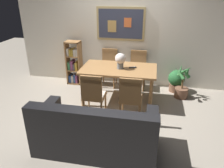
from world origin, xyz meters
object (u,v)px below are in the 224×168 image
(bookshelf, at_px, (74,64))
(dining_chair_far_left, at_px, (109,64))
(dining_chair_near_right, at_px, (131,96))
(dining_chair_near_left, at_px, (93,93))
(potted_palm, at_px, (182,87))
(leather_couch, at_px, (96,133))
(tv_remote, at_px, (133,67))
(potted_ivy, at_px, (176,80))
(flower_vase, at_px, (120,60))
(dining_table, at_px, (119,72))
(dining_chair_far_right, at_px, (138,66))

(bookshelf, bearing_deg, dining_chair_far_left, 5.20)
(dining_chair_near_right, relative_size, dining_chair_far_left, 1.00)
(dining_chair_near_left, xyz_separation_m, potted_palm, (1.70, 1.23, -0.27))
(dining_chair_far_left, xyz_separation_m, leather_couch, (0.30, -2.48, -0.22))
(dining_chair_near_left, distance_m, tv_remote, 1.09)
(leather_couch, distance_m, bookshelf, 2.68)
(potted_ivy, relative_size, flower_vase, 1.65)
(dining_chair_near_right, relative_size, potted_ivy, 1.71)
(dining_chair_near_right, height_order, potted_ivy, dining_chair_near_right)
(dining_table, relative_size, dining_chair_near_left, 1.70)
(dining_table, xyz_separation_m, potted_ivy, (1.26, 0.73, -0.39))
(bookshelf, bearing_deg, potted_ivy, -0.37)
(dining_chair_near_right, relative_size, bookshelf, 0.83)
(bookshelf, relative_size, flower_vase, 3.40)
(dining_chair_far_left, distance_m, potted_ivy, 1.66)
(dining_chair_far_left, relative_size, leather_couch, 0.51)
(dining_table, height_order, dining_chair_near_left, dining_chair_near_left)
(dining_chair_far_right, xyz_separation_m, dining_chair_near_right, (0.01, -1.60, 0.00))
(dining_table, xyz_separation_m, flower_vase, (0.03, -0.02, 0.28))
(dining_table, relative_size, potted_palm, 2.01)
(dining_chair_near_right, xyz_separation_m, potted_palm, (1.02, 1.21, -0.27))
(tv_remote, bearing_deg, leather_couch, -101.82)
(potted_palm, bearing_deg, dining_chair_near_left, -144.06)
(leather_couch, xyz_separation_m, potted_palm, (1.44, 2.07, -0.05))
(dining_table, bearing_deg, flower_vase, -29.24)
(dining_table, distance_m, flower_vase, 0.29)
(dining_chair_far_right, distance_m, potted_palm, 1.13)
(leather_couch, distance_m, flower_vase, 1.75)
(dining_table, bearing_deg, bookshelf, 149.44)
(dining_table, bearing_deg, dining_chair_far_left, 114.58)
(dining_chair_far_right, relative_size, potted_ivy, 1.71)
(tv_remote, bearing_deg, dining_chair_near_left, -125.29)
(leather_couch, xyz_separation_m, flower_vase, (0.11, 1.63, 0.63))
(bookshelf, height_order, potted_palm, bookshelf)
(dining_chair_far_right, bearing_deg, tv_remote, -94.07)
(dining_chair_far_right, xyz_separation_m, flower_vase, (-0.30, -0.82, 0.41))
(dining_chair_far_right, bearing_deg, dining_table, -112.63)
(dining_table, relative_size, dining_chair_near_right, 1.70)
(dining_chair_far_left, bearing_deg, dining_chair_far_right, -1.97)
(bookshelf, bearing_deg, dining_chair_near_left, -59.16)
(dining_chair_far_right, relative_size, flower_vase, 2.82)
(bookshelf, bearing_deg, potted_palm, -7.16)
(dining_chair_near_left, relative_size, potted_palm, 1.18)
(dining_table, distance_m, tv_remote, 0.31)
(dining_chair_far_left, xyz_separation_m, potted_ivy, (1.64, -0.10, -0.26))
(dining_chair_near_left, distance_m, potted_palm, 2.11)
(leather_couch, bearing_deg, tv_remote, 78.18)
(bookshelf, xyz_separation_m, potted_palm, (2.63, -0.33, -0.25))
(dining_chair_near_left, bearing_deg, potted_palm, 35.94)
(potted_ivy, bearing_deg, leather_couch, -119.30)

